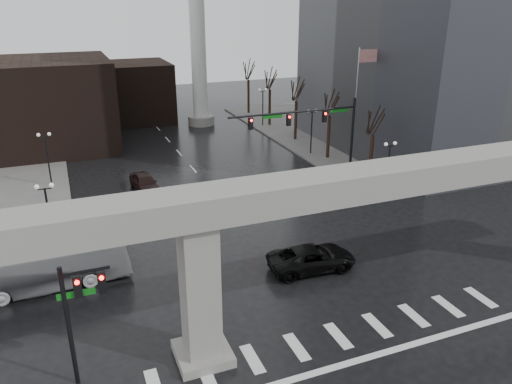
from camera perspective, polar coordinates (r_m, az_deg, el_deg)
ground at (r=28.02m, az=8.30°, el=-14.79°), size 160.00×160.00×0.00m
sidewalk_ne at (r=69.01m, az=12.44°, el=7.24°), size 28.00×36.00×0.15m
elevated_guideway at (r=25.25m, az=11.62°, el=-1.32°), size 48.00×2.60×8.70m
building_far_left at (r=62.39m, az=-23.57°, el=9.13°), size 16.00×14.00×10.00m
building_far_mid at (r=73.05m, az=-13.87°, el=11.05°), size 10.00×10.00×8.00m
smokestack at (r=67.77m, az=-6.74°, el=18.71°), size 3.60×3.60×30.00m
signal_mast_arm at (r=44.73m, az=6.88°, el=7.56°), size 12.12×0.43×8.00m
signal_left_pole at (r=23.36m, az=-19.57°, el=-12.00°), size 2.30×0.30×6.00m
flagpole_assembly at (r=50.24m, az=11.67°, el=10.80°), size 2.06×0.12×12.00m
lamp_right_0 at (r=43.84m, az=14.93°, el=3.50°), size 1.22×0.32×5.11m
lamp_right_1 at (r=55.23m, az=6.39°, el=7.74°), size 1.22×0.32×5.11m
lamp_right_2 at (r=67.61m, az=0.79°, el=10.40°), size 1.22×0.32×5.11m
lamp_left_0 at (r=35.78m, az=-22.72°, el=-1.58°), size 1.22×0.32×5.11m
lamp_left_1 at (r=49.07m, az=-22.84°, el=4.42°), size 1.22×0.32×5.11m
lamp_left_2 at (r=62.68m, az=-22.91°, el=7.83°), size 1.22×0.32×5.11m
tree_right_0 at (r=47.73m, az=13.05°, el=4.25°), size 1.09×1.58×7.50m
tree_right_1 at (r=54.19m, az=8.32°, el=6.70°), size 1.09×1.61×7.67m
tree_right_2 at (r=61.03m, az=4.59°, el=8.58°), size 1.10×1.63×7.85m
tree_right_3 at (r=68.11m, az=1.59°, el=10.05°), size 1.11×1.66×8.02m
tree_right_4 at (r=75.38m, az=-0.85°, el=11.22°), size 1.12×1.69×8.19m
pickup_truck at (r=32.50m, az=6.40°, el=-7.51°), size 5.87×3.01×1.59m
city_bus at (r=32.68m, az=-23.74°, el=-7.81°), size 10.74×2.86×2.97m
far_car at (r=45.98m, az=-12.60°, el=1.03°), size 2.44×4.94×1.62m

